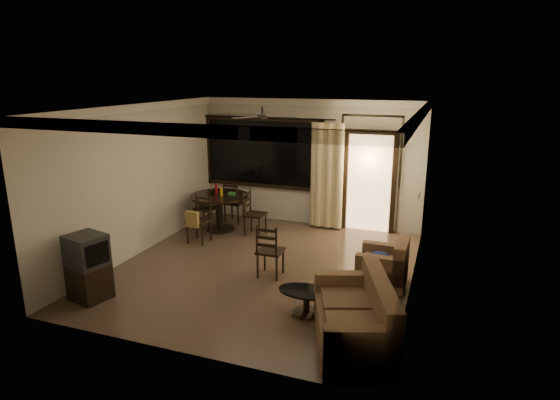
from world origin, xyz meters
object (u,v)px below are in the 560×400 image
at_px(dining_chair_east, 255,222).
at_px(coffee_table, 307,298).
at_px(dining_chair_north, 235,210).
at_px(dining_table, 220,202).
at_px(dining_chair_west, 207,215).
at_px(tv_cabinet, 88,267).
at_px(sofa, 358,321).
at_px(side_chair, 270,260).
at_px(armchair, 385,267).
at_px(dining_chair_south, 199,228).

height_order(dining_chair_east, coffee_table, dining_chair_east).
relative_size(dining_chair_east, dining_chair_north, 1.00).
relative_size(dining_table, coffee_table, 1.54).
bearing_deg(dining_chair_west, dining_chair_east, 88.85).
distance_m(dining_table, dining_chair_west, 0.50).
height_order(dining_table, dining_chair_east, dining_table).
xyz_separation_m(tv_cabinet, sofa, (4.06, 0.09, -0.17)).
xyz_separation_m(dining_table, coffee_table, (2.86, -2.94, -0.38)).
height_order(dining_chair_north, sofa, dining_chair_north).
bearing_deg(side_chair, coffee_table, 131.60).
xyz_separation_m(sofa, armchair, (0.08, 1.91, -0.03)).
distance_m(tv_cabinet, side_chair, 2.85).
bearing_deg(dining_table, dining_chair_north, 86.68).
relative_size(dining_chair_west, tv_cabinet, 0.93).
bearing_deg(dining_chair_west, dining_chair_south, 22.14).
relative_size(dining_table, dining_chair_west, 1.33).
distance_m(dining_chair_west, dining_chair_north, 0.73).
distance_m(dining_chair_north, coffee_table, 4.57).
height_order(sofa, side_chair, side_chair).
bearing_deg(tv_cabinet, dining_chair_east, 85.27).
distance_m(dining_chair_east, coffee_table, 3.53).
xyz_separation_m(armchair, side_chair, (-1.87, -0.30, -0.04)).
relative_size(dining_table, side_chair, 1.34).
bearing_deg(dining_chair_east, side_chair, -147.12).
relative_size(dining_chair_west, armchair, 1.24).
xyz_separation_m(dining_chair_south, sofa, (3.74, -2.65, 0.04)).
xyz_separation_m(dining_chair_west, armchair, (4.13, -1.64, 0.03)).
bearing_deg(dining_chair_south, dining_chair_east, 45.70).
height_order(dining_chair_east, dining_chair_south, same).
xyz_separation_m(dining_chair_north, sofa, (3.66, -4.16, 0.06)).
bearing_deg(dining_table, coffee_table, -45.77).
xyz_separation_m(sofa, coffee_table, (-0.84, 0.57, -0.11)).
xyz_separation_m(dining_chair_west, side_chair, (2.27, -1.94, -0.00)).
bearing_deg(dining_table, tv_cabinet, -95.86).
bearing_deg(armchair, dining_chair_west, 159.06).
bearing_deg(dining_chair_south, dining_chair_north, 89.75).
xyz_separation_m(dining_chair_south, tv_cabinet, (-0.32, -2.74, 0.21)).
bearing_deg(sofa, dining_table, 117.24).
distance_m(dining_chair_south, tv_cabinet, 2.77).
relative_size(dining_table, armchair, 1.65).
distance_m(dining_table, side_chair, 2.71).
relative_size(dining_chair_south, coffee_table, 1.16).
height_order(dining_chair_west, side_chair, dining_chair_west).
bearing_deg(side_chair, dining_chair_south, -29.08).
bearing_deg(dining_chair_west, armchair, 71.24).
bearing_deg(armchair, coffee_table, -123.74).
distance_m(dining_chair_south, coffee_table, 3.57).
relative_size(dining_chair_east, side_chair, 1.01).
bearing_deg(armchair, side_chair, -170.15).
distance_m(sofa, side_chair, 2.41).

